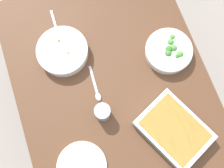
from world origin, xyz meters
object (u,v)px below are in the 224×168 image
object	(u,v)px
side_plate	(82,167)
spoon_by_broccoli	(160,49)
spoon_spare	(96,88)
stew_bowl	(63,51)
baking_dish	(174,130)
drink_cup	(103,112)
broccoli_bowl	(169,51)
spoon_by_stew	(57,30)

from	to	relation	value
side_plate	spoon_by_broccoli	world-z (taller)	side_plate
spoon_by_broccoli	spoon_spare	size ratio (longest dim) A/B	0.84
stew_bowl	spoon_spare	bearing A→B (deg)	-156.67
baking_dish	spoon_spare	bearing A→B (deg)	41.67
drink_cup	spoon_spare	xyz separation A→B (m)	(0.12, -0.01, -0.03)
stew_bowl	baking_dish	distance (m)	0.63
spoon_spare	side_plate	bearing A→B (deg)	151.91
stew_bowl	spoon_by_broccoli	bearing A→B (deg)	-105.94
side_plate	stew_bowl	bearing A→B (deg)	-7.99
broccoli_bowl	drink_cup	distance (m)	0.43
baking_dish	side_plate	bearing A→B (deg)	92.14
broccoli_bowl	baking_dish	world-z (taller)	broccoli_bowl
broccoli_bowl	spoon_by_broccoli	distance (m)	0.05
broccoli_bowl	stew_bowl	bearing A→B (deg)	71.31
stew_bowl	spoon_spare	world-z (taller)	stew_bowl
drink_cup	spoon_spare	distance (m)	0.13
spoon_by_stew	side_plate	bearing A→B (deg)	173.31
side_plate	spoon_by_broccoli	bearing A→B (deg)	-52.42
baking_dish	side_plate	size ratio (longest dim) A/B	1.66
baking_dish	side_plate	world-z (taller)	baking_dish
side_plate	broccoli_bowl	bearing A→B (deg)	-56.20
spoon_by_stew	spoon_spare	size ratio (longest dim) A/B	1.00
broccoli_bowl	spoon_by_stew	bearing A→B (deg)	58.61
broccoli_bowl	side_plate	xyz separation A→B (m)	(-0.37, 0.55, -0.02)
baking_dish	spoon_by_stew	world-z (taller)	baking_dish
drink_cup	spoon_spare	world-z (taller)	drink_cup
spoon_by_broccoli	baking_dish	bearing A→B (deg)	166.89
broccoli_bowl	drink_cup	bearing A→B (deg)	114.43
spoon_by_broccoli	broccoli_bowl	bearing A→B (deg)	-139.49
baking_dish	broccoli_bowl	bearing A→B (deg)	-18.54
broccoli_bowl	spoon_by_stew	xyz separation A→B (m)	(0.29, 0.47, -0.03)
baking_dish	spoon_by_stew	size ratio (longest dim) A/B	2.08
baking_dish	drink_cup	xyz separation A→B (m)	(0.18, 0.27, 0.00)
drink_cup	spoon_by_stew	distance (m)	0.48
spoon_by_broccoli	spoon_spare	xyz separation A→B (m)	(-0.09, 0.36, 0.00)
side_plate	spoon_by_broccoli	size ratio (longest dim) A/B	1.50
side_plate	spoon_spare	xyz separation A→B (m)	(0.31, -0.17, -0.00)
broccoli_bowl	spoon_by_stew	world-z (taller)	broccoli_bowl
side_plate	spoon_by_broccoli	xyz separation A→B (m)	(0.40, -0.52, -0.00)
drink_cup	side_plate	xyz separation A→B (m)	(-0.19, 0.16, -0.03)
spoon_by_broccoli	spoon_spare	bearing A→B (deg)	103.94
drink_cup	spoon_spare	size ratio (longest dim) A/B	0.48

